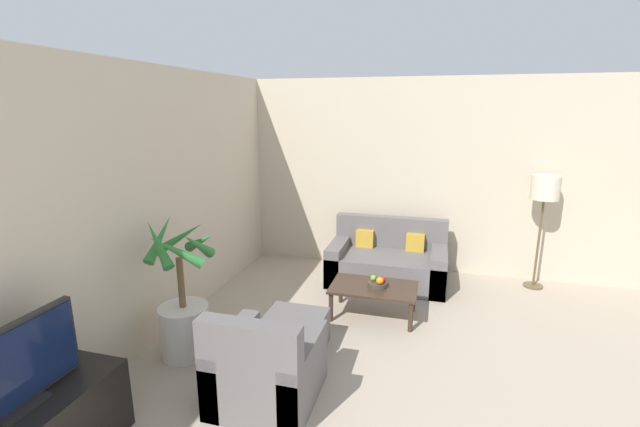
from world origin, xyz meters
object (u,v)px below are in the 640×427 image
object	(u,v)px
orange_fruit	(380,281)
coffee_table	(374,290)
floor_lamp	(545,193)
apple_green	(373,278)
fruit_bowl	(377,284)
apple_red	(383,279)
armchair	(266,369)
potted_palm	(184,311)
ottoman	(296,331)
sofa_loveseat	(387,262)
television	(12,370)

from	to	relation	value
orange_fruit	coffee_table	bearing A→B (deg)	145.13
floor_lamp	apple_green	size ratio (longest dim) A/B	21.96
fruit_bowl	apple_red	xyz separation A→B (m)	(0.05, 0.03, 0.06)
orange_fruit	armchair	world-z (taller)	armchair
potted_palm	ottoman	xyz separation A→B (m)	(0.97, 0.38, -0.27)
sofa_loveseat	coffee_table	bearing A→B (deg)	-91.75
orange_fruit	armchair	xyz separation A→B (m)	(-0.68, -1.61, -0.17)
sofa_loveseat	apple_green	bearing A→B (deg)	-92.40
floor_lamp	coffee_table	size ratio (longest dim) A/B	1.56
potted_palm	orange_fruit	world-z (taller)	potted_palm
potted_palm	apple_red	world-z (taller)	potted_palm
fruit_bowl	ottoman	xyz separation A→B (m)	(-0.67, -0.86, -0.21)
fruit_bowl	ottoman	distance (m)	1.11
television	apple_green	bearing A→B (deg)	58.60
potted_palm	apple_green	world-z (taller)	potted_palm
floor_lamp	apple_red	bearing A→B (deg)	-143.72
television	potted_palm	size ratio (longest dim) A/B	0.66
floor_lamp	ottoman	size ratio (longest dim) A/B	2.56
fruit_bowl	ottoman	world-z (taller)	fruit_bowl
floor_lamp	sofa_loveseat	bearing A→B (deg)	-170.31
television	coffee_table	size ratio (longest dim) A/B	0.94
television	apple_red	bearing A→B (deg)	57.11
potted_palm	floor_lamp	distance (m)	4.46
sofa_loveseat	apple_green	xyz separation A→B (m)	(-0.04, -1.02, 0.18)
coffee_table	television	bearing A→B (deg)	-121.80
television	armchair	distance (m)	1.67
apple_red	apple_green	size ratio (longest dim) A/B	0.97
floor_lamp	armchair	world-z (taller)	floor_lamp
fruit_bowl	apple_green	xyz separation A→B (m)	(-0.05, 0.02, 0.06)
apple_green	ottoman	bearing A→B (deg)	-125.16
fruit_bowl	ottoman	size ratio (longest dim) A/B	0.37
potted_palm	floor_lamp	bearing A→B (deg)	36.55
floor_lamp	fruit_bowl	bearing A→B (deg)	-143.94
potted_palm	coffee_table	bearing A→B (deg)	37.72
coffee_table	apple_green	xyz separation A→B (m)	(-0.01, 0.03, 0.13)
apple_green	sofa_loveseat	bearing A→B (deg)	87.60
potted_palm	ottoman	bearing A→B (deg)	21.54
television	orange_fruit	xyz separation A→B (m)	(1.80, 2.73, -0.35)
fruit_bowl	ottoman	bearing A→B (deg)	-128.06
potted_palm	apple_green	distance (m)	2.04
television	floor_lamp	world-z (taller)	floor_lamp
coffee_table	armchair	bearing A→B (deg)	-110.15
apple_green	apple_red	bearing A→B (deg)	2.62
coffee_table	apple_green	bearing A→B (deg)	112.75
apple_red	ottoman	bearing A→B (deg)	-129.30
orange_fruit	fruit_bowl	bearing A→B (deg)	121.15
television	ottoman	distance (m)	2.30
armchair	ottoman	world-z (taller)	armchair
television	fruit_bowl	xyz separation A→B (m)	(1.77, 2.79, -0.42)
apple_green	armchair	bearing A→B (deg)	-109.54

